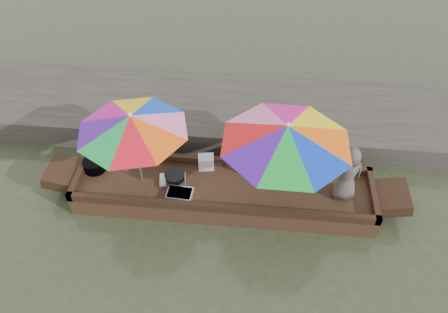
# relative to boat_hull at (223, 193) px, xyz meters

# --- Properties ---
(water) EXTENTS (80.00, 80.00, 0.00)m
(water) POSITION_rel_boat_hull_xyz_m (0.00, 0.00, -0.17)
(water) COLOR #2C361F
(water) RESTS_ON ground
(dock) EXTENTS (22.00, 2.20, 0.50)m
(dock) POSITION_rel_boat_hull_xyz_m (0.00, 2.20, 0.08)
(dock) COLOR #2D2B26
(dock) RESTS_ON ground
(boat_hull) EXTENTS (5.28, 1.20, 0.35)m
(boat_hull) POSITION_rel_boat_hull_xyz_m (0.00, 0.00, 0.00)
(boat_hull) COLOR #301E11
(boat_hull) RESTS_ON water
(cooking_pot) EXTENTS (0.40, 0.40, 0.21)m
(cooking_pot) POSITION_rel_boat_hull_xyz_m (-2.39, 0.20, 0.28)
(cooking_pot) COLOR black
(cooking_pot) RESTS_ON boat_hull
(tray_crayfish) EXTENTS (0.48, 0.34, 0.09)m
(tray_crayfish) POSITION_rel_boat_hull_xyz_m (-0.73, -0.29, 0.22)
(tray_crayfish) COLOR silver
(tray_crayfish) RESTS_ON boat_hull
(tray_scallop) EXTENTS (0.51, 0.39, 0.06)m
(tray_scallop) POSITION_rel_boat_hull_xyz_m (-0.92, 0.04, 0.21)
(tray_scallop) COLOR silver
(tray_scallop) RESTS_ON boat_hull
(charcoal_grill) EXTENTS (0.35, 0.35, 0.16)m
(charcoal_grill) POSITION_rel_boat_hull_xyz_m (-0.87, 0.05, 0.26)
(charcoal_grill) COLOR black
(charcoal_grill) RESTS_ON boat_hull
(supply_bag) EXTENTS (0.31, 0.26, 0.26)m
(supply_bag) POSITION_rel_boat_hull_xyz_m (-0.36, 0.45, 0.30)
(supply_bag) COLOR silver
(supply_bag) RESTS_ON boat_hull
(vendor) EXTENTS (0.60, 0.47, 1.09)m
(vendor) POSITION_rel_boat_hull_xyz_m (2.07, 0.01, 0.72)
(vendor) COLOR #4F4743
(vendor) RESTS_ON boat_hull
(umbrella_bow) EXTENTS (2.09, 2.09, 1.55)m
(umbrella_bow) POSITION_rel_boat_hull_xyz_m (-1.46, 0.00, 0.95)
(umbrella_bow) COLOR pink
(umbrella_bow) RESTS_ON boat_hull
(umbrella_stern) EXTENTS (2.81, 2.81, 1.55)m
(umbrella_stern) POSITION_rel_boat_hull_xyz_m (0.99, 0.00, 0.95)
(umbrella_stern) COLOR yellow
(umbrella_stern) RESTS_ON boat_hull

